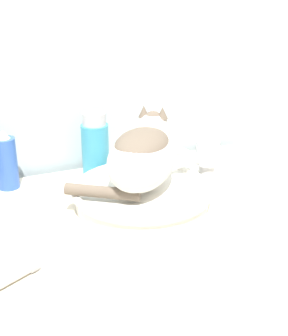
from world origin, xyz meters
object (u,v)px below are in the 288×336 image
cream_tube (5,278)px  faucet (205,159)px  cat (143,153)px  mouthwash_bottle (94,145)px  spray_bottle_trigger (6,162)px

cream_tube → faucet: bearing=23.1°
cat → mouthwash_bottle: 0.23m
faucet → cream_tube: faucet is taller
faucet → cream_tube: size_ratio=1.04×
cat → spray_bottle_trigger: bearing=91.6°
cat → spray_bottle_trigger: (-0.29, 0.22, -0.06)m
spray_bottle_trigger → mouthwash_bottle: (0.24, 0.00, 0.01)m
faucet → mouthwash_bottle: 0.31m
cat → mouthwash_bottle: bearing=52.2°
cream_tube → cat: bearing=29.7°
mouthwash_bottle → faucet: bearing=-38.5°
faucet → spray_bottle_trigger: size_ratio=0.90×
mouthwash_bottle → cat: bearing=-76.5°
cat → faucet: size_ratio=2.29×
cat → faucet: (0.19, 0.03, -0.05)m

